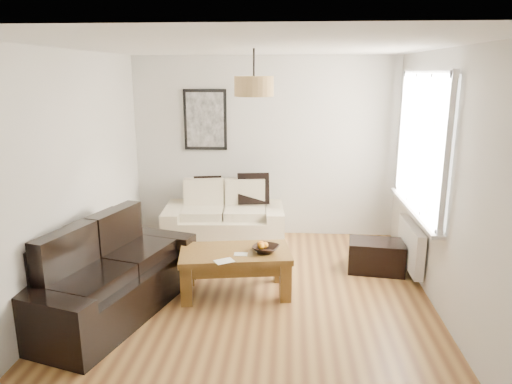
# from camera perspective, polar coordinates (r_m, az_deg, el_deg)

# --- Properties ---
(floor) EXTENTS (4.50, 4.50, 0.00)m
(floor) POSITION_cam_1_polar(r_m,az_deg,el_deg) (5.19, -0.49, -12.98)
(floor) COLOR brown
(floor) RESTS_ON ground
(ceiling) EXTENTS (3.80, 4.50, 0.00)m
(ceiling) POSITION_cam_1_polar(r_m,az_deg,el_deg) (4.62, -0.56, 17.07)
(ceiling) COLOR white
(ceiling) RESTS_ON floor
(wall_back) EXTENTS (3.80, 0.04, 2.60)m
(wall_back) POSITION_cam_1_polar(r_m,az_deg,el_deg) (6.94, 0.98, 5.36)
(wall_back) COLOR silver
(wall_back) RESTS_ON floor
(wall_front) EXTENTS (3.80, 0.04, 2.60)m
(wall_front) POSITION_cam_1_polar(r_m,az_deg,el_deg) (2.61, -4.57, -10.12)
(wall_front) COLOR silver
(wall_front) RESTS_ON floor
(wall_left) EXTENTS (0.04, 4.50, 2.60)m
(wall_left) POSITION_cam_1_polar(r_m,az_deg,el_deg) (5.24, -21.72, 1.40)
(wall_left) COLOR silver
(wall_left) RESTS_ON floor
(wall_right) EXTENTS (0.04, 4.50, 2.60)m
(wall_right) POSITION_cam_1_polar(r_m,az_deg,el_deg) (4.96, 21.93, 0.71)
(wall_right) COLOR silver
(wall_right) RESTS_ON floor
(window_bay) EXTENTS (0.14, 1.90, 1.60)m
(window_bay) POSITION_cam_1_polar(r_m,az_deg,el_deg) (5.65, 19.42, 5.58)
(window_bay) COLOR white
(window_bay) RESTS_ON wall_right
(radiator) EXTENTS (0.10, 0.90, 0.52)m
(radiator) POSITION_cam_1_polar(r_m,az_deg,el_deg) (5.93, 18.08, -6.12)
(radiator) COLOR white
(radiator) RESTS_ON wall_right
(poster) EXTENTS (0.62, 0.04, 0.87)m
(poster) POSITION_cam_1_polar(r_m,az_deg,el_deg) (6.96, -6.11, 8.62)
(poster) COLOR black
(poster) RESTS_ON wall_back
(pendant_shade) EXTENTS (0.40, 0.40, 0.20)m
(pendant_shade) POSITION_cam_1_polar(r_m,az_deg,el_deg) (4.91, -0.26, 12.58)
(pendant_shade) COLOR tan
(pendant_shade) RESTS_ON ceiling
(loveseat_cream) EXTENTS (1.72, 1.03, 0.82)m
(loveseat_cream) POSITION_cam_1_polar(r_m,az_deg,el_deg) (6.73, -3.84, -2.71)
(loveseat_cream) COLOR beige
(loveseat_cream) RESTS_ON floor
(sofa_leather) EXTENTS (1.48, 2.17, 0.86)m
(sofa_leather) POSITION_cam_1_polar(r_m,az_deg,el_deg) (5.06, -17.33, -9.02)
(sofa_leather) COLOR black
(sofa_leather) RESTS_ON floor
(coffee_table) EXTENTS (1.28, 0.83, 0.49)m
(coffee_table) POSITION_cam_1_polar(r_m,az_deg,el_deg) (5.28, -2.51, -9.54)
(coffee_table) COLOR brown
(coffee_table) RESTS_ON floor
(ottoman) EXTENTS (0.71, 0.51, 0.38)m
(ottoman) POSITION_cam_1_polar(r_m,az_deg,el_deg) (6.02, 14.24, -7.47)
(ottoman) COLOR black
(ottoman) RESTS_ON floor
(cushion_left) EXTENTS (0.41, 0.20, 0.40)m
(cushion_left) POSITION_cam_1_polar(r_m,az_deg,el_deg) (6.88, -5.80, 0.28)
(cushion_left) COLOR black
(cushion_left) RESTS_ON loveseat_cream
(cushion_right) EXTENTS (0.46, 0.20, 0.45)m
(cushion_right) POSITION_cam_1_polar(r_m,az_deg,el_deg) (6.79, -0.33, 0.40)
(cushion_right) COLOR black
(cushion_right) RESTS_ON loveseat_cream
(fruit_bowl) EXTENTS (0.36, 0.36, 0.07)m
(fruit_bowl) POSITION_cam_1_polar(r_m,az_deg,el_deg) (5.15, 1.19, -6.83)
(fruit_bowl) COLOR black
(fruit_bowl) RESTS_ON coffee_table
(orange_a) EXTENTS (0.11, 0.11, 0.09)m
(orange_a) POSITION_cam_1_polar(r_m,az_deg,el_deg) (5.24, 0.63, -6.39)
(orange_a) COLOR orange
(orange_a) RESTS_ON fruit_bowl
(orange_b) EXTENTS (0.08, 0.08, 0.07)m
(orange_b) POSITION_cam_1_polar(r_m,az_deg,el_deg) (5.24, 1.11, -6.38)
(orange_b) COLOR orange
(orange_b) RESTS_ON fruit_bowl
(orange_c) EXTENTS (0.09, 0.09, 0.07)m
(orange_c) POSITION_cam_1_polar(r_m,az_deg,el_deg) (5.21, 0.63, -6.53)
(orange_c) COLOR orange
(orange_c) RESTS_ON fruit_bowl
(papers) EXTENTS (0.23, 0.21, 0.01)m
(papers) POSITION_cam_1_polar(r_m,az_deg,el_deg) (4.92, -3.84, -8.28)
(papers) COLOR white
(papers) RESTS_ON coffee_table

